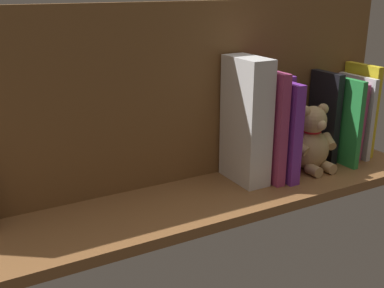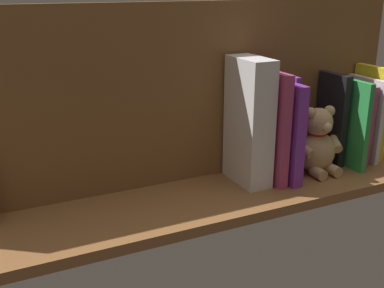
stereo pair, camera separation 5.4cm
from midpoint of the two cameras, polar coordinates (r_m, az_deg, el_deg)
ground_plane at (r=100.91cm, az=1.56°, el=-6.98°), size 115.55×24.33×2.20cm
shelf_back_panel at (r=102.36cm, az=-0.87°, el=5.77°), size 115.55×1.50×39.33cm
book_0 at (r=129.06cm, az=21.69°, el=3.57°), size 1.80×10.81×23.44cm
book_1 at (r=127.35cm, az=21.11°, el=2.84°), size 1.31×12.07×20.86cm
book_2 at (r=126.22cm, az=20.22°, el=2.50°), size 2.49×11.17×19.61cm
book_3 at (r=124.86cm, az=19.31°, el=2.54°), size 1.50×10.20×19.97cm
book_4 at (r=121.72cm, az=19.29°, el=2.48°), size 1.47×14.45×21.38cm
book_5 at (r=121.63cm, az=17.70°, el=2.89°), size 1.93×9.54×22.40cm
teddy_bear at (r=115.65cm, az=16.18°, el=0.06°), size 12.98×10.17×15.99cm
book_6 at (r=112.60cm, az=12.30°, el=2.35°), size 1.28×9.19×23.31cm
book_7 at (r=109.00cm, az=12.07°, el=1.60°), size 2.60×14.84×22.56cm
book_8 at (r=107.20cm, az=10.63°, el=2.10°), size 2.22×13.87×25.03cm
dictionary_thick_white at (r=104.67cm, az=8.35°, el=2.67°), size 5.83×12.33×28.03cm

